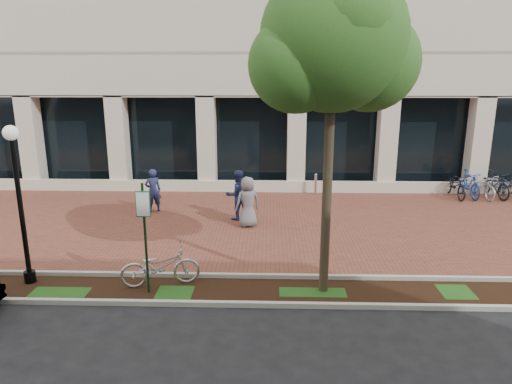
{
  "coord_description": "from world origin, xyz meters",
  "views": [
    {
      "loc": [
        0.82,
        -15.36,
        5.12
      ],
      "look_at": [
        0.38,
        -0.8,
        1.35
      ],
      "focal_mm": 32.0,
      "sensor_mm": 36.0,
      "label": 1
    }
  ],
  "objects_px": {
    "bollard": "(316,184)",
    "street_tree": "(335,49)",
    "pedestrian_mid": "(238,195)",
    "pedestrian_right": "(248,202)",
    "locked_bicycle": "(160,266)",
    "parking_sign": "(145,226)",
    "lamppost": "(19,197)",
    "pedestrian_left": "(153,191)",
    "bike_rack_cluster": "(487,185)"
  },
  "relations": [
    {
      "from": "bollard",
      "to": "pedestrian_mid",
      "type": "bearing_deg",
      "value": -131.74
    },
    {
      "from": "parking_sign",
      "to": "pedestrian_mid",
      "type": "height_order",
      "value": "parking_sign"
    },
    {
      "from": "pedestrian_right",
      "to": "bollard",
      "type": "relative_size",
      "value": 1.83
    },
    {
      "from": "pedestrian_mid",
      "to": "pedestrian_right",
      "type": "height_order",
      "value": "pedestrian_mid"
    },
    {
      "from": "parking_sign",
      "to": "pedestrian_left",
      "type": "relative_size",
      "value": 1.62
    },
    {
      "from": "lamppost",
      "to": "street_tree",
      "type": "xyz_separation_m",
      "value": [
        7.43,
        -0.21,
        3.4
      ]
    },
    {
      "from": "pedestrian_left",
      "to": "pedestrian_right",
      "type": "bearing_deg",
      "value": 128.06
    },
    {
      "from": "bike_rack_cluster",
      "to": "bollard",
      "type": "bearing_deg",
      "value": 169.83
    },
    {
      "from": "locked_bicycle",
      "to": "pedestrian_mid",
      "type": "relative_size",
      "value": 1.07
    },
    {
      "from": "locked_bicycle",
      "to": "pedestrian_left",
      "type": "xyz_separation_m",
      "value": [
        -1.73,
        6.24,
        0.33
      ]
    },
    {
      "from": "parking_sign",
      "to": "lamppost",
      "type": "xyz_separation_m",
      "value": [
        -3.15,
        0.47,
        0.54
      ]
    },
    {
      "from": "parking_sign",
      "to": "pedestrian_right",
      "type": "distance_m",
      "value": 5.54
    },
    {
      "from": "pedestrian_right",
      "to": "parking_sign",
      "type": "bearing_deg",
      "value": 42.17
    },
    {
      "from": "pedestrian_mid",
      "to": "bike_rack_cluster",
      "type": "relative_size",
      "value": 0.49
    },
    {
      "from": "lamppost",
      "to": "street_tree",
      "type": "bearing_deg",
      "value": -1.6
    },
    {
      "from": "locked_bicycle",
      "to": "pedestrian_left",
      "type": "bearing_deg",
      "value": 1.37
    },
    {
      "from": "locked_bicycle",
      "to": "pedestrian_mid",
      "type": "xyz_separation_m",
      "value": [
        1.54,
        5.43,
        0.4
      ]
    },
    {
      "from": "pedestrian_left",
      "to": "bollard",
      "type": "height_order",
      "value": "pedestrian_left"
    },
    {
      "from": "parking_sign",
      "to": "bollard",
      "type": "xyz_separation_m",
      "value": [
        4.91,
        9.38,
        -1.22
      ]
    },
    {
      "from": "street_tree",
      "to": "bike_rack_cluster",
      "type": "xyz_separation_m",
      "value": [
        7.92,
        8.94,
        -5.11
      ]
    },
    {
      "from": "pedestrian_left",
      "to": "pedestrian_right",
      "type": "relative_size",
      "value": 0.95
    },
    {
      "from": "street_tree",
      "to": "lamppost",
      "type": "bearing_deg",
      "value": 178.4
    },
    {
      "from": "pedestrian_right",
      "to": "bollard",
      "type": "distance_m",
      "value": 5.17
    },
    {
      "from": "pedestrian_mid",
      "to": "bike_rack_cluster",
      "type": "bearing_deg",
      "value": 174.13
    },
    {
      "from": "parking_sign",
      "to": "bollard",
      "type": "relative_size",
      "value": 2.83
    },
    {
      "from": "lamppost",
      "to": "pedestrian_mid",
      "type": "height_order",
      "value": "lamppost"
    },
    {
      "from": "lamppost",
      "to": "bollard",
      "type": "xyz_separation_m",
      "value": [
        8.06,
        8.91,
        -1.76
      ]
    },
    {
      "from": "lamppost",
      "to": "bollard",
      "type": "distance_m",
      "value": 12.14
    },
    {
      "from": "locked_bicycle",
      "to": "pedestrian_mid",
      "type": "height_order",
      "value": "pedestrian_mid"
    },
    {
      "from": "bollard",
      "to": "bike_rack_cluster",
      "type": "bearing_deg",
      "value": -1.39
    },
    {
      "from": "pedestrian_left",
      "to": "parking_sign",
      "type": "bearing_deg",
      "value": 74.81
    },
    {
      "from": "pedestrian_right",
      "to": "bollard",
      "type": "xyz_separation_m",
      "value": [
        2.76,
        4.35,
        -0.39
      ]
    },
    {
      "from": "locked_bicycle",
      "to": "pedestrian_left",
      "type": "relative_size",
      "value": 1.16
    },
    {
      "from": "lamppost",
      "to": "bollard",
      "type": "height_order",
      "value": "lamppost"
    },
    {
      "from": "lamppost",
      "to": "bike_rack_cluster",
      "type": "height_order",
      "value": "lamppost"
    },
    {
      "from": "bollard",
      "to": "pedestrian_right",
      "type": "bearing_deg",
      "value": -122.34
    },
    {
      "from": "street_tree",
      "to": "bollard",
      "type": "xyz_separation_m",
      "value": [
        0.63,
        9.12,
        -5.16
      ]
    },
    {
      "from": "bollard",
      "to": "locked_bicycle",
      "type": "bearing_deg",
      "value": -117.67
    },
    {
      "from": "lamppost",
      "to": "pedestrian_left",
      "type": "distance_m",
      "value": 6.55
    },
    {
      "from": "parking_sign",
      "to": "pedestrian_right",
      "type": "relative_size",
      "value": 1.55
    },
    {
      "from": "street_tree",
      "to": "locked_bicycle",
      "type": "height_order",
      "value": "street_tree"
    },
    {
      "from": "pedestrian_mid",
      "to": "locked_bicycle",
      "type": "bearing_deg",
      "value": 50.41
    },
    {
      "from": "parking_sign",
      "to": "pedestrian_right",
      "type": "bearing_deg",
      "value": 66.6
    },
    {
      "from": "parking_sign",
      "to": "lamppost",
      "type": "distance_m",
      "value": 3.23
    },
    {
      "from": "bollard",
      "to": "street_tree",
      "type": "bearing_deg",
      "value": -93.97
    },
    {
      "from": "pedestrian_right",
      "to": "bike_rack_cluster",
      "type": "distance_m",
      "value": 10.88
    },
    {
      "from": "lamppost",
      "to": "pedestrian_right",
      "type": "height_order",
      "value": "lamppost"
    },
    {
      "from": "parking_sign",
      "to": "pedestrian_mid",
      "type": "bearing_deg",
      "value": 73.1
    },
    {
      "from": "pedestrian_left",
      "to": "bike_rack_cluster",
      "type": "distance_m",
      "value": 13.96
    },
    {
      "from": "parking_sign",
      "to": "pedestrian_mid",
      "type": "xyz_separation_m",
      "value": [
        1.75,
        5.84,
        -0.8
      ]
    }
  ]
}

